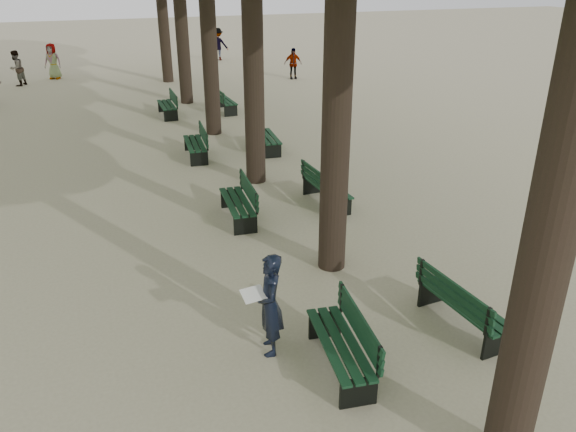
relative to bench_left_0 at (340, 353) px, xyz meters
name	(u,v)px	position (x,y,z in m)	size (l,w,h in m)	color
ground	(321,381)	(-0.37, -0.16, -0.27)	(120.00, 120.00, 0.00)	tan
bench_left_0	(340,353)	(0.00, 0.00, 0.00)	(0.78, 1.86, 0.92)	black
bench_left_1	(238,209)	(0.00, 5.54, 0.00)	(0.68, 1.83, 0.92)	black
bench_left_2	(196,149)	(0.00, 10.37, 0.00)	(0.71, 1.84, 0.92)	black
bench_left_3	(168,109)	(0.00, 15.76, 0.00)	(0.58, 1.80, 0.92)	black
bench_right_0	(462,313)	(2.27, 0.25, 0.00)	(0.71, 1.84, 0.92)	black
bench_right_1	(326,194)	(2.27, 5.69, 0.00)	(0.66, 1.83, 0.92)	black
bench_right_2	(267,142)	(2.27, 10.32, 0.00)	(0.74, 1.85, 0.92)	black
bench_right_3	(225,105)	(2.27, 15.72, 0.00)	(0.63, 1.82, 0.92)	black
man_with_map	(270,305)	(-0.81, 0.75, 0.54)	(0.66, 0.70, 1.63)	black
pedestrian_d	(53,61)	(-4.19, 25.56, 0.61)	(0.86, 0.35, 1.76)	#262628
pedestrian_b	(218,44)	(5.12, 28.64, 0.67)	(1.22, 0.38, 1.89)	#262628
pedestrian_c	(293,64)	(7.25, 21.38, 0.49)	(0.90, 0.31, 1.53)	#262628
pedestrian_a	(16,68)	(-5.80, 24.22, 0.55)	(0.80, 0.33, 1.65)	#262628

